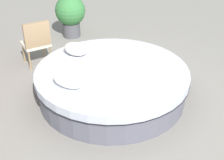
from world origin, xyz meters
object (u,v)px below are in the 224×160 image
at_px(round_bed, 112,82).
at_px(throw_pillow_1, 68,81).
at_px(throw_pillow_0, 76,49).
at_px(patio_chair, 36,41).
at_px(planter, 70,13).

height_order(round_bed, throw_pillow_1, throw_pillow_1).
distance_m(throw_pillow_0, patio_chair, 1.06).
bearing_deg(planter, round_bed, 147.69).
relative_size(throw_pillow_1, patio_chair, 0.56).
xyz_separation_m(round_bed, throw_pillow_0, (0.87, -0.05, 0.38)).
bearing_deg(patio_chair, throw_pillow_1, -93.72).
relative_size(throw_pillow_0, planter, 0.46).
height_order(throw_pillow_0, planter, planter).
xyz_separation_m(throw_pillow_0, throw_pillow_1, (-0.63, 0.86, -0.03)).
height_order(round_bed, patio_chair, patio_chair).
bearing_deg(planter, throw_pillow_1, 133.28).
xyz_separation_m(throw_pillow_1, planter, (2.24, -2.38, -0.02)).
distance_m(throw_pillow_1, planter, 3.27).
xyz_separation_m(round_bed, throw_pillow_1, (0.23, 0.82, 0.35)).
height_order(patio_chair, planter, planter).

